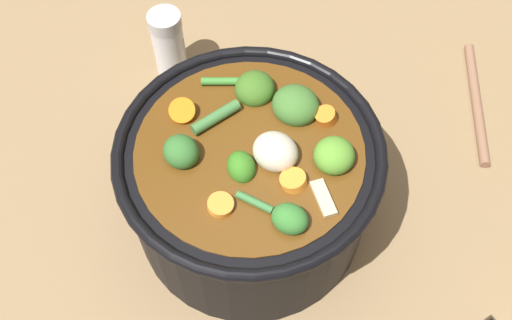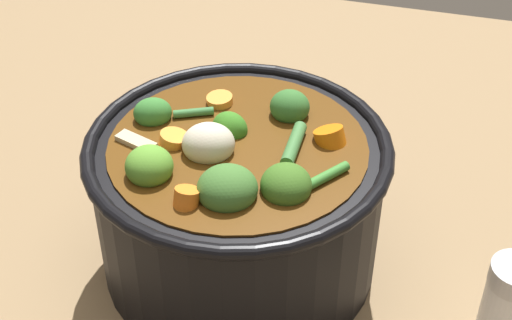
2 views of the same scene
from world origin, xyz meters
name	(u,v)px [view 2 (image 2 of 2)]	position (x,y,z in m)	size (l,w,h in m)	color
ground_plane	(240,258)	(0.00, 0.00, 0.00)	(1.10, 1.10, 0.00)	#8C704C
cooking_pot	(239,200)	(0.00, 0.00, 0.07)	(0.26, 0.26, 0.16)	black
salt_shaker	(506,310)	(-0.23, 0.04, 0.05)	(0.04, 0.04, 0.10)	silver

